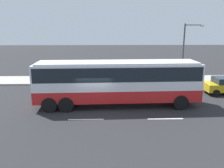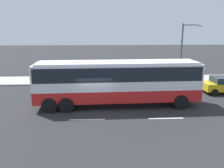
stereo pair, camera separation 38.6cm
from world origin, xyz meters
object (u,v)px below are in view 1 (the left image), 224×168
coach_bus (117,79)px  pedestrian_at_crossing (112,73)px  street_lamp (186,49)px  pedestrian_near_curb (180,72)px

coach_bus → pedestrian_at_crossing: (-0.22, 7.19, -0.99)m
pedestrian_at_crossing → street_lamp: (7.69, -0.19, 2.61)m
pedestrian_near_curb → pedestrian_at_crossing: (-7.53, -0.59, -0.01)m
pedestrian_near_curb → street_lamp: street_lamp is taller
coach_bus → street_lamp: size_ratio=2.03×
pedestrian_near_curb → street_lamp: bearing=-106.7°
pedestrian_near_curb → street_lamp: (0.16, -0.78, 2.60)m
street_lamp → pedestrian_at_crossing: bearing=178.6°
pedestrian_near_curb → pedestrian_at_crossing: pedestrian_near_curb is taller
street_lamp → coach_bus: bearing=-136.8°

